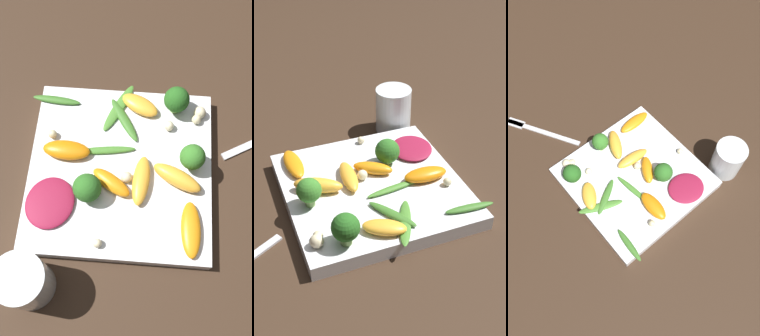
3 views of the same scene
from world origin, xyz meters
TOP-DOWN VIEW (x-y plane):
  - ground_plane at (0.00, 0.00)m, footprint 2.40×2.40m
  - plate at (0.00, 0.00)m, footprint 0.26×0.26m
  - drinking_glass at (0.10, 0.17)m, footprint 0.06×0.06m
  - fork at (-0.25, -0.10)m, footprint 0.17×0.11m
  - radicchio_leaf_0 at (0.09, 0.06)m, footprint 0.08×0.09m
  - orange_segment_0 at (0.08, -0.02)m, footprint 0.07×0.03m
  - orange_segment_1 at (0.01, 0.03)m, footprint 0.06×0.05m
  - orange_segment_2 at (-0.10, 0.09)m, footprint 0.03×0.08m
  - orange_segment_3 at (-0.03, 0.02)m, footprint 0.03×0.08m
  - orange_segment_4 at (-0.08, 0.01)m, footprint 0.08×0.06m
  - orange_segment_5 at (-0.02, -0.10)m, footprint 0.07×0.05m
  - broccoli_floret_0 at (0.04, 0.04)m, footprint 0.04×0.04m
  - broccoli_floret_1 at (-0.08, -0.10)m, footprint 0.04×0.04m
  - broccoli_floret_2 at (-0.10, -0.01)m, footprint 0.04×0.04m
  - arugula_sprig_0 at (0.11, -0.10)m, footprint 0.07×0.02m
  - arugula_sprig_1 at (0.02, -0.02)m, footprint 0.09×0.02m
  - arugula_sprig_2 at (0.01, -0.10)m, footprint 0.05×0.09m
  - arugula_sprig_3 at (-0.00, -0.08)m, footprint 0.05×0.08m
  - macadamia_nut_0 at (-0.07, -0.07)m, footprint 0.01×0.01m
  - macadamia_nut_1 at (-0.01, 0.02)m, footprint 0.02×0.02m
  - macadamia_nut_2 at (-0.11, -0.10)m, footprint 0.02×0.02m
  - macadamia_nut_3 at (0.02, 0.11)m, footprint 0.01×0.01m
  - macadamia_nut_4 at (-0.11, -0.08)m, footprint 0.01×0.01m
  - macadamia_nut_5 at (0.10, -0.04)m, footprint 0.01×0.01m

SIDE VIEW (x-z plane):
  - ground_plane at x=0.00m, z-range 0.00..0.00m
  - fork at x=-0.25m, z-range 0.00..0.01m
  - plate at x=0.00m, z-range 0.00..0.02m
  - arugula_sprig_2 at x=0.01m, z-range 0.02..0.03m
  - arugula_sprig_1 at x=0.02m, z-range 0.02..0.03m
  - arugula_sprig_0 at x=0.11m, z-range 0.02..0.03m
  - arugula_sprig_3 at x=0.00m, z-range 0.02..0.03m
  - radicchio_leaf_0 at x=0.09m, z-range 0.02..0.03m
  - macadamia_nut_3 at x=0.02m, z-range 0.02..0.04m
  - macadamia_nut_5 at x=0.10m, z-range 0.02..0.04m
  - macadamia_nut_4 at x=-0.11m, z-range 0.02..0.04m
  - orange_segment_2 at x=-0.10m, z-range 0.02..0.04m
  - macadamia_nut_0 at x=-0.07m, z-range 0.02..0.04m
  - macadamia_nut_1 at x=-0.01m, z-range 0.02..0.04m
  - orange_segment_5 at x=-0.02m, z-range 0.02..0.04m
  - orange_segment_3 at x=-0.03m, z-range 0.02..0.04m
  - orange_segment_1 at x=0.01m, z-range 0.02..0.04m
  - orange_segment_0 at x=0.08m, z-range 0.02..0.04m
  - macadamia_nut_2 at x=-0.11m, z-range 0.02..0.04m
  - orange_segment_4 at x=-0.08m, z-range 0.02..0.04m
  - drinking_glass at x=0.10m, z-range 0.00..0.08m
  - broccoli_floret_0 at x=0.04m, z-range 0.02..0.07m
  - broccoli_floret_2 at x=-0.10m, z-range 0.03..0.07m
  - broccoli_floret_1 at x=-0.08m, z-range 0.03..0.07m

